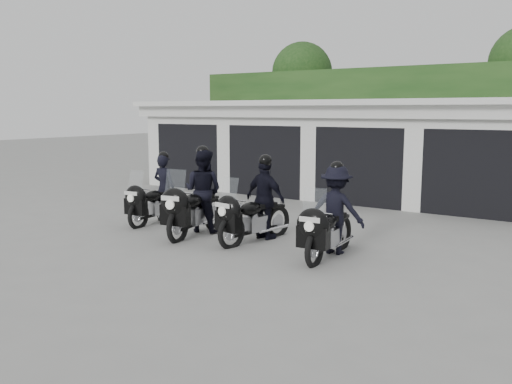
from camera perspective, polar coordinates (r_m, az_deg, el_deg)
The scene contains 7 objects.
ground at distance 10.81m, azimuth -0.91°, elevation -5.69°, with size 80.00×80.00×0.00m, color gray.
garage_block at distance 17.75m, azimuth 13.99°, elevation 4.34°, with size 16.40×6.80×2.96m.
background_vegetation at distance 22.25m, azimuth 19.30°, elevation 8.40°, with size 20.00×3.90×5.80m.
police_bike_a at distance 13.09m, azimuth -10.39°, elevation -0.22°, with size 0.67×2.00×1.74m.
police_bike_b at distance 11.83m, azimuth -6.06°, elevation -0.39°, with size 1.03×2.25×1.97m.
police_bike_c at distance 11.11m, azimuth 0.38°, elevation -1.21°, with size 1.08×2.09×1.83m.
police_bike_d at distance 10.08m, azimuth 8.08°, elevation -2.37°, with size 1.11×2.07×1.80m.
Camera 1 is at (5.93, -8.63, 2.67)m, focal length 38.00 mm.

